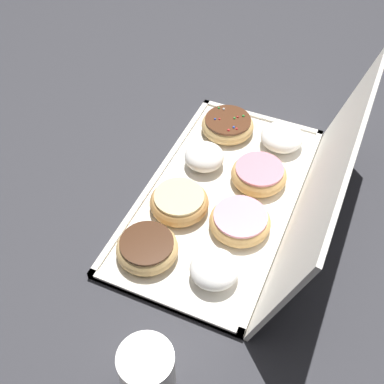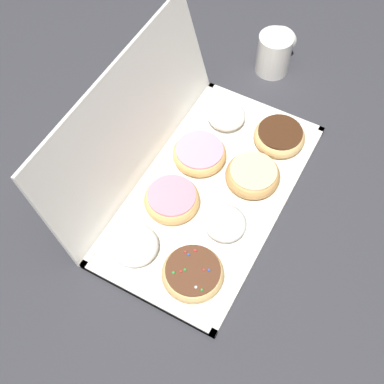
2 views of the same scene
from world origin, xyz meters
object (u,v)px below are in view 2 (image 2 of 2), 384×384
(sprinkle_donut_0, at_px, (193,273))
(chocolate_frosted_donut_3, at_px, (279,136))
(powdered_filled_donut_4, at_px, (134,245))
(donut_box, at_px, (212,193))
(pink_frosted_donut_5, at_px, (172,199))
(powdered_filled_donut_7, at_px, (226,115))
(glazed_ring_donut_2, at_px, (253,175))
(coffee_mug, at_px, (275,52))
(powdered_filled_donut_1, at_px, (225,224))
(pink_frosted_donut_6, at_px, (200,154))

(sprinkle_donut_0, bearing_deg, chocolate_frosted_donut_3, -1.75)
(sprinkle_donut_0, relative_size, powdered_filled_donut_4, 1.27)
(sprinkle_donut_0, xyz_separation_m, powdered_filled_donut_4, (-0.00, 0.12, 0.00))
(donut_box, distance_m, pink_frosted_donut_5, 0.09)
(chocolate_frosted_donut_3, distance_m, pink_frosted_donut_5, 0.28)
(donut_box, xyz_separation_m, powdered_filled_donut_7, (0.18, 0.06, 0.03))
(glazed_ring_donut_2, bearing_deg, coffee_mug, 16.82)
(powdered_filled_donut_7, height_order, coffee_mug, coffee_mug)
(sprinkle_donut_0, distance_m, coffee_mug, 0.58)
(powdered_filled_donut_4, distance_m, pink_frosted_donut_5, 0.12)
(donut_box, xyz_separation_m, glazed_ring_donut_2, (0.06, -0.06, 0.02))
(pink_frosted_donut_5, bearing_deg, coffee_mug, -2.04)
(sprinkle_donut_0, distance_m, powdered_filled_donut_1, 0.12)
(powdered_filled_donut_4, xyz_separation_m, coffee_mug, (0.58, -0.03, 0.02))
(pink_frosted_donut_5, bearing_deg, glazed_ring_donut_2, -41.66)
(pink_frosted_donut_6, height_order, coffee_mug, coffee_mug)
(sprinkle_donut_0, relative_size, chocolate_frosted_donut_3, 1.05)
(powdered_filled_donut_1, xyz_separation_m, pink_frosted_donut_6, (0.13, 0.12, -0.00))
(pink_frosted_donut_6, bearing_deg, powdered_filled_donut_7, -1.86)
(sprinkle_donut_0, height_order, powdered_filled_donut_1, powdered_filled_donut_1)
(chocolate_frosted_donut_3, distance_m, pink_frosted_donut_6, 0.18)
(powdered_filled_donut_7, bearing_deg, chocolate_frosted_donut_3, -87.99)
(pink_frosted_donut_5, bearing_deg, powdered_filled_donut_4, 175.04)
(donut_box, relative_size, powdered_filled_donut_7, 6.31)
(glazed_ring_donut_2, xyz_separation_m, pink_frosted_donut_5, (-0.13, 0.12, 0.00))
(powdered_filled_donut_4, relative_size, coffee_mug, 0.91)
(donut_box, relative_size, pink_frosted_donut_5, 4.73)
(chocolate_frosted_donut_3, bearing_deg, powdered_filled_donut_7, 92.01)
(sprinkle_donut_0, distance_m, pink_frosted_donut_6, 0.27)
(donut_box, height_order, pink_frosted_donut_6, pink_frosted_donut_6)
(donut_box, relative_size, sprinkle_donut_0, 4.58)
(chocolate_frosted_donut_3, bearing_deg, sprinkle_donut_0, 178.25)
(glazed_ring_donut_2, bearing_deg, sprinkle_donut_0, 179.10)
(sprinkle_donut_0, xyz_separation_m, glazed_ring_donut_2, (0.25, -0.00, 0.00))
(powdered_filled_donut_1, bearing_deg, glazed_ring_donut_2, 1.12)
(coffee_mug, bearing_deg, pink_frosted_donut_6, 176.15)
(donut_box, height_order, glazed_ring_donut_2, glazed_ring_donut_2)
(pink_frosted_donut_5, bearing_deg, powdered_filled_donut_7, 0.49)
(chocolate_frosted_donut_3, bearing_deg, powdered_filled_donut_1, 178.90)
(glazed_ring_donut_2, distance_m, powdered_filled_donut_7, 0.16)
(chocolate_frosted_donut_3, height_order, powdered_filled_donut_4, powdered_filled_donut_4)
(sprinkle_donut_0, relative_size, coffee_mug, 1.15)
(powdered_filled_donut_4, relative_size, powdered_filled_donut_7, 1.09)
(powdered_filled_donut_1, height_order, powdered_filled_donut_4, powdered_filled_donut_1)
(sprinkle_donut_0, relative_size, powdered_filled_donut_1, 1.42)
(powdered_filled_donut_4, bearing_deg, pink_frosted_donut_6, -1.08)
(glazed_ring_donut_2, xyz_separation_m, powdered_filled_donut_7, (0.11, 0.12, 0.00))
(powdered_filled_donut_1, relative_size, glazed_ring_donut_2, 0.72)
(donut_box, bearing_deg, chocolate_frosted_donut_3, -19.91)
(powdered_filled_donut_4, bearing_deg, pink_frosted_donut_5, -4.96)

